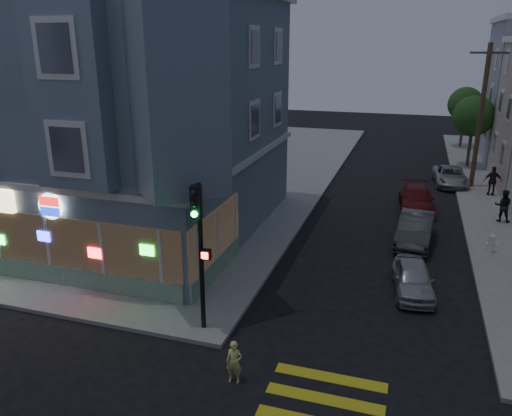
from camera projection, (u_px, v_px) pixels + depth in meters
The scene contains 15 objects.
ground at pixel (101, 369), 14.66m from camera, with size 120.00×120.00×0.00m, color black.
sidewalk_nw at pixel (124, 163), 39.33m from camera, with size 33.00×42.00×0.15m, color gray.
corner_building at pixel (115, 113), 24.49m from camera, with size 14.60×14.60×11.40m.
utility_pole at pixel (481, 115), 31.39m from camera, with size 2.20×0.30×9.00m.
street_tree_near at pixel (474, 116), 37.03m from camera, with size 3.00×3.00×5.30m.
street_tree_far at pixel (465, 104), 44.26m from camera, with size 3.00×3.00×5.30m.
running_child at pixel (234, 362), 13.92m from camera, with size 0.46×0.30×1.27m, color #E4E675.
pedestrian_a at pixel (503, 206), 26.10m from camera, with size 0.84×0.65×1.72m, color black.
pedestrian_b at pixel (493, 181), 30.63m from camera, with size 1.06×0.44×1.80m, color #26242D.
parked_car_a at pixel (413, 278), 18.98m from camera, with size 1.40×3.48×1.19m, color #ACAFB4.
parked_car_b at pixel (415, 229), 23.64m from camera, with size 1.51×4.32×1.42m, color #3D4143.
parked_car_c at pixel (416, 199), 28.37m from camera, with size 1.81×4.46×1.29m, color maroon.
parked_car_d at pixel (450, 176), 33.49m from camera, with size 2.02×4.38×1.22m, color #A8AFB3.
traffic_signal at pixel (199, 234), 15.39m from camera, with size 0.60×0.55×4.95m.
fire_hydrant at pixel (491, 243), 22.37m from camera, with size 0.49×0.28×0.84m.
Camera 1 is at (8.12, -10.45, 9.11)m, focal length 35.00 mm.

